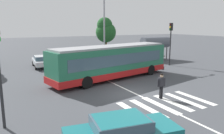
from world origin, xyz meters
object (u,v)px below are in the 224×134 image
parked_car_black (103,56)px  traffic_light_far_corner (171,37)px  parked_car_blue (83,57)px  background_tree_right (106,30)px  parked_car_silver (42,61)px  parked_car_white (64,58)px  bus_stop_shelter (155,43)px  city_transit_bus (112,62)px  twin_arm_street_lamp (104,16)px  foreground_sedan (122,131)px  pedestrian_crossing_street (161,85)px

parked_car_black → traffic_light_far_corner: (5.77, -6.72, 2.64)m
parked_car_blue → background_tree_right: 8.08m
parked_car_silver → parked_car_black: size_ratio=1.02×
parked_car_white → bus_stop_shelter: (12.34, -2.55, 1.65)m
city_transit_bus → twin_arm_street_lamp: size_ratio=1.24×
parked_car_white → foreground_sedan: bearing=-100.3°
foreground_sedan → parked_car_silver: size_ratio=1.03×
foreground_sedan → parked_car_black: same height
foreground_sedan → parked_car_white: same height
city_transit_bus → parked_car_white: city_transit_bus is taller
pedestrian_crossing_street → parked_car_silver: pedestrian_crossing_street is taller
foreground_sedan → traffic_light_far_corner: bearing=41.6°
parked_car_silver → twin_arm_street_lamp: 9.38m
parked_car_silver → parked_car_black: same height
parked_car_silver → parked_car_blue: bearing=6.1°
parked_car_blue → bus_stop_shelter: bearing=-15.5°
city_transit_bus → traffic_light_far_corner: (9.49, 2.67, 1.82)m
parked_car_blue → twin_arm_street_lamp: (2.27, -1.62, 5.27)m
parked_car_silver → background_tree_right: (11.11, 5.32, 3.28)m
city_transit_bus → twin_arm_street_lamp: 9.62m
pedestrian_crossing_street → parked_car_black: (3.48, 15.81, -0.20)m
parked_car_white → parked_car_blue: (2.62, 0.15, 0.00)m
parked_car_black → city_transit_bus: bearing=-111.6°
parked_car_silver → parked_car_black: bearing=3.1°
foreground_sedan → parked_car_blue: size_ratio=1.05×
traffic_light_far_corner → background_tree_right: 11.96m
city_transit_bus → parked_car_silver: (-4.49, 8.94, -0.82)m
traffic_light_far_corner → pedestrian_crossing_street: bearing=-135.5°
parked_car_silver → parked_car_white: (2.81, 0.44, 0.00)m
parked_car_silver → background_tree_right: background_tree_right is taller
parked_car_black → parked_car_silver: bearing=-176.9°
foreground_sedan → twin_arm_street_lamp: (8.48, 18.34, 5.27)m
pedestrian_crossing_street → twin_arm_street_lamp: (2.97, 14.33, 5.07)m
traffic_light_far_corner → bus_stop_shelter: size_ratio=1.16×
traffic_light_far_corner → parked_car_blue: bearing=141.3°
bus_stop_shelter → pedestrian_crossing_street: bearing=-128.2°
pedestrian_crossing_street → twin_arm_street_lamp: size_ratio=0.17×
twin_arm_street_lamp → parked_car_silver: bearing=172.4°
pedestrian_crossing_street → parked_car_blue: pedestrian_crossing_street is taller
foreground_sedan → bus_stop_shelter: 23.55m
pedestrian_crossing_street → traffic_light_far_corner: (9.26, 9.09, 2.44)m
city_transit_bus → parked_car_black: 10.13m
parked_car_blue → city_transit_bus: bearing=-95.6°
city_transit_bus → parked_car_silver: bearing=116.7°
parked_car_silver → parked_car_white: size_ratio=1.02×
pedestrian_crossing_street → parked_car_white: (-1.92, 15.80, -0.20)m
foreground_sedan → background_tree_right: (11.89, 24.69, 3.28)m
foreground_sedan → parked_car_blue: same height
foreground_sedan → bus_stop_shelter: (15.93, 17.26, 1.65)m
foreground_sedan → parked_car_black: 21.77m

